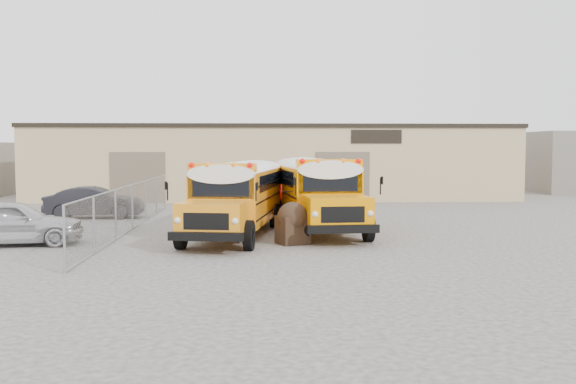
{
  "coord_description": "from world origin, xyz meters",
  "views": [
    {
      "loc": [
        -0.99,
        -22.67,
        3.27
      ],
      "look_at": [
        0.13,
        1.23,
        1.6
      ],
      "focal_mm": 40.0,
      "sensor_mm": 36.0,
      "label": 1
    }
  ],
  "objects_px": {
    "school_bus_left": "(261,183)",
    "car_dark": "(95,202)",
    "school_bus_right": "(295,180)",
    "car_silver": "(13,222)",
    "tarp_bundle": "(293,222)"
  },
  "relations": [
    {
      "from": "car_dark",
      "to": "car_silver",
      "type": "bearing_deg",
      "value": 173.83
    },
    {
      "from": "school_bus_left",
      "to": "car_dark",
      "type": "relative_size",
      "value": 2.21
    },
    {
      "from": "tarp_bundle",
      "to": "school_bus_right",
      "type": "bearing_deg",
      "value": 86.11
    },
    {
      "from": "school_bus_left",
      "to": "school_bus_right",
      "type": "bearing_deg",
      "value": 47.7
    },
    {
      "from": "tarp_bundle",
      "to": "car_silver",
      "type": "height_order",
      "value": "car_silver"
    },
    {
      "from": "school_bus_right",
      "to": "car_dark",
      "type": "xyz_separation_m",
      "value": [
        -9.43,
        -1.88,
        -0.94
      ]
    },
    {
      "from": "school_bus_left",
      "to": "car_silver",
      "type": "height_order",
      "value": "school_bus_left"
    },
    {
      "from": "school_bus_right",
      "to": "tarp_bundle",
      "type": "height_order",
      "value": "school_bus_right"
    },
    {
      "from": "school_bus_left",
      "to": "car_dark",
      "type": "distance_m",
      "value": 7.76
    },
    {
      "from": "school_bus_right",
      "to": "car_silver",
      "type": "bearing_deg",
      "value": -134.79
    },
    {
      "from": "car_dark",
      "to": "tarp_bundle",
      "type": "bearing_deg",
      "value": -135.72
    },
    {
      "from": "car_silver",
      "to": "car_dark",
      "type": "distance_m",
      "value": 8.27
    },
    {
      "from": "school_bus_left",
      "to": "car_dark",
      "type": "height_order",
      "value": "school_bus_left"
    },
    {
      "from": "school_bus_right",
      "to": "car_silver",
      "type": "xyz_separation_m",
      "value": [
        -10.05,
        -10.13,
        -0.89
      ]
    },
    {
      "from": "car_silver",
      "to": "car_dark",
      "type": "height_order",
      "value": "car_silver"
    }
  ]
}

